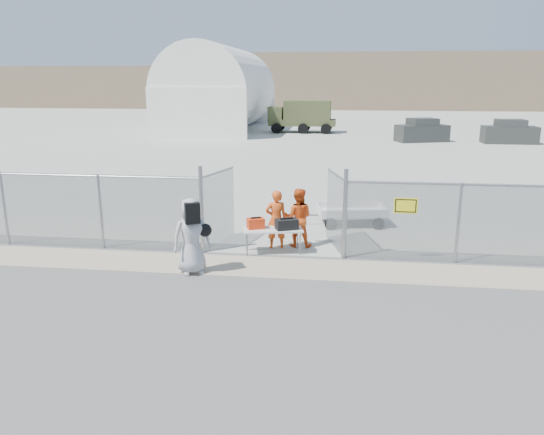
# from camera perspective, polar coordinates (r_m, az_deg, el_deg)

# --- Properties ---
(ground) EXTENTS (160.00, 160.00, 0.00)m
(ground) POSITION_cam_1_polar(r_m,az_deg,el_deg) (13.15, -1.12, -6.84)
(ground) COLOR #555555
(tarmac_inside) EXTENTS (160.00, 80.00, 0.01)m
(tarmac_inside) POSITION_cam_1_polar(r_m,az_deg,el_deg) (54.35, 5.48, 9.50)
(tarmac_inside) COLOR #ABAD9F
(tarmac_inside) RESTS_ON ground
(dirt_strip) EXTENTS (44.00, 1.60, 0.01)m
(dirt_strip) POSITION_cam_1_polar(r_m,az_deg,el_deg) (14.08, -0.52, -5.33)
(dirt_strip) COLOR tan
(dirt_strip) RESTS_ON ground
(distant_hills) EXTENTS (140.00, 6.00, 9.00)m
(distant_hills) POSITION_cam_1_polar(r_m,az_deg,el_deg) (90.16, 9.68, 14.24)
(distant_hills) COLOR #7F684F
(distant_hills) RESTS_ON ground
(chain_link_fence) EXTENTS (40.00, 0.20, 2.20)m
(chain_link_fence) POSITION_cam_1_polar(r_m,az_deg,el_deg) (14.70, -0.00, 0.00)
(chain_link_fence) COLOR gray
(chain_link_fence) RESTS_ON ground
(quonset_hangar) EXTENTS (9.00, 18.00, 8.00)m
(quonset_hangar) POSITION_cam_1_polar(r_m,az_deg,el_deg) (53.43, -5.58, 13.70)
(quonset_hangar) COLOR white
(quonset_hangar) RESTS_ON ground
(folding_table) EXTENTS (1.78, 1.03, 0.71)m
(folding_table) POSITION_cam_1_polar(r_m,az_deg,el_deg) (15.11, 0.09, -2.52)
(folding_table) COLOR silver
(folding_table) RESTS_ON ground
(orange_bag) EXTENTS (0.55, 0.47, 0.29)m
(orange_bag) POSITION_cam_1_polar(r_m,az_deg,el_deg) (15.03, -1.76, -0.63)
(orange_bag) COLOR red
(orange_bag) RESTS_ON folding_table
(black_duffel) EXTENTS (0.70, 0.57, 0.30)m
(black_duffel) POSITION_cam_1_polar(r_m,az_deg,el_deg) (14.94, 1.59, -0.72)
(black_duffel) COLOR black
(black_duffel) RESTS_ON folding_table
(security_worker_left) EXTENTS (0.71, 0.55, 1.74)m
(security_worker_left) POSITION_cam_1_polar(r_m,az_deg,el_deg) (15.40, 0.44, -0.21)
(security_worker_left) COLOR #DD4F16
(security_worker_left) RESTS_ON ground
(security_worker_right) EXTENTS (0.88, 0.70, 1.75)m
(security_worker_right) POSITION_cam_1_polar(r_m,az_deg,el_deg) (15.59, 2.82, -0.01)
(security_worker_right) COLOR #DD4F16
(security_worker_right) RESTS_ON ground
(visitor) EXTENTS (1.14, 0.99, 1.96)m
(visitor) POSITION_cam_1_polar(r_m,az_deg,el_deg) (13.54, -8.66, -1.99)
(visitor) COLOR #A8A8AA
(visitor) RESTS_ON ground
(utility_trailer) EXTENTS (3.13, 1.98, 0.71)m
(utility_trailer) POSITION_cam_1_polar(r_m,az_deg,el_deg) (18.22, 8.52, 0.30)
(utility_trailer) COLOR silver
(utility_trailer) RESTS_ON ground
(military_truck) EXTENTS (6.17, 2.38, 2.92)m
(military_truck) POSITION_cam_1_polar(r_m,az_deg,el_deg) (50.04, 3.28, 10.77)
(military_truck) COLOR #464C29
(military_truck) RESTS_ON ground
(parked_vehicle_near) EXTENTS (4.35, 3.03, 1.80)m
(parked_vehicle_near) POSITION_cam_1_polar(r_m,az_deg,el_deg) (44.16, 15.83, 9.01)
(parked_vehicle_near) COLOR #323532
(parked_vehicle_near) RESTS_ON ground
(parked_vehicle_mid) EXTENTS (3.97, 1.80, 1.79)m
(parked_vehicle_mid) POSITION_cam_1_polar(r_m,az_deg,el_deg) (45.25, 24.19, 8.41)
(parked_vehicle_mid) COLOR #323532
(parked_vehicle_mid) RESTS_ON ground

